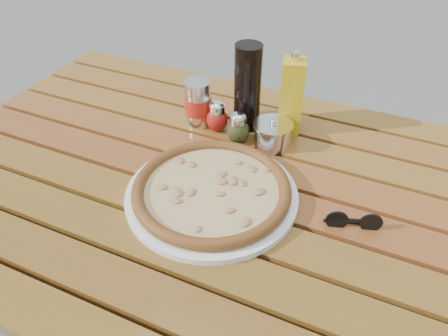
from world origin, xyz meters
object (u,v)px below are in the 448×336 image
at_px(plate, 212,195).
at_px(parmesan_tin, 273,134).
at_px(table, 220,209).
at_px(oregano_shaker, 238,128).
at_px(pizza, 212,189).
at_px(soda_can, 198,103).
at_px(olive_oil_cruet, 291,96).
at_px(dark_bottle, 247,88).
at_px(pepper_shaker, 217,117).
at_px(sunglasses, 353,221).

bearing_deg(plate, parmesan_tin, 77.87).
height_order(table, plate, plate).
relative_size(oregano_shaker, parmesan_tin, 0.85).
height_order(plate, pizza, pizza).
bearing_deg(plate, soda_can, 122.32).
distance_m(oregano_shaker, parmesan_tin, 0.08).
relative_size(pizza, olive_oil_cruet, 1.95).
relative_size(table, pizza, 3.43).
relative_size(table, oregano_shaker, 17.07).
xyz_separation_m(soda_can, olive_oil_cruet, (0.22, 0.07, 0.04)).
xyz_separation_m(olive_oil_cruet, parmesan_tin, (-0.02, -0.08, -0.07)).
bearing_deg(dark_bottle, soda_can, -162.38).
relative_size(pepper_shaker, dark_bottle, 0.37).
bearing_deg(parmesan_tin, pizza, -102.13).
bearing_deg(olive_oil_cruet, soda_can, -163.42).
height_order(oregano_shaker, sunglasses, oregano_shaker).
bearing_deg(dark_bottle, oregano_shaker, -84.33).
bearing_deg(sunglasses, dark_bottle, 124.59).
distance_m(plate, olive_oil_cruet, 0.33).
height_order(table, sunglasses, sunglasses).
bearing_deg(pepper_shaker, soda_can, 171.72).
height_order(pizza, oregano_shaker, oregano_shaker).
bearing_deg(pizza, sunglasses, 7.32).
relative_size(dark_bottle, soda_can, 1.83).
height_order(table, parmesan_tin, parmesan_tin).
relative_size(dark_bottle, parmesan_tin, 2.29).
xyz_separation_m(dark_bottle, sunglasses, (0.32, -0.25, -0.09)).
height_order(pepper_shaker, parmesan_tin, pepper_shaker).
bearing_deg(parmesan_tin, sunglasses, -39.83).
height_order(olive_oil_cruet, parmesan_tin, olive_oil_cruet).
xyz_separation_m(plate, sunglasses, (0.29, 0.04, 0.01)).
distance_m(dark_bottle, olive_oil_cruet, 0.11).
bearing_deg(oregano_shaker, dark_bottle, 95.67).
height_order(plate, sunglasses, sunglasses).
height_order(pepper_shaker, olive_oil_cruet, olive_oil_cruet).
height_order(table, soda_can, soda_can).
distance_m(plate, pizza, 0.02).
bearing_deg(plate, pizza, -90.00).
distance_m(plate, sunglasses, 0.29).
distance_m(plate, dark_bottle, 0.30).
distance_m(pizza, sunglasses, 0.29).
xyz_separation_m(oregano_shaker, soda_can, (-0.12, 0.03, 0.02)).
distance_m(pizza, soda_can, 0.29).
xyz_separation_m(pepper_shaker, parmesan_tin, (0.15, -0.00, -0.01)).
relative_size(plate, dark_bottle, 1.64).
height_order(soda_can, olive_oil_cruet, olive_oil_cruet).
distance_m(soda_can, olive_oil_cruet, 0.23).
bearing_deg(sunglasses, parmesan_tin, 121.95).
xyz_separation_m(oregano_shaker, dark_bottle, (-0.01, 0.07, 0.07)).
relative_size(oregano_shaker, olive_oil_cruet, 0.39).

